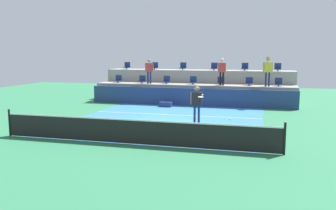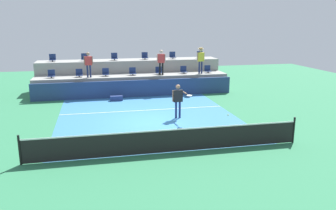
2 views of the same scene
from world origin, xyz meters
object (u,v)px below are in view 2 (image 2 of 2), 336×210
Objects in this scene: stadium_chair_upper_far_right at (200,55)px; stadium_chair_lower_mid_right at (159,71)px; stadium_chair_lower_left at (79,74)px; spectator_with_hat at (201,58)px; stadium_chair_lower_far_right at (208,70)px; tennis_player at (178,98)px; spectator_leaning_on_rail at (88,62)px; stadium_chair_lower_mid_left at (106,73)px; stadium_chair_upper_right at (173,56)px; stadium_chair_upper_mid_right at (145,56)px; stadium_chair_upper_mid_left at (114,57)px; equipment_bag at (116,98)px; stadium_chair_upper_left at (84,58)px; tennis_ball at (228,115)px; stadium_chair_lower_center at (133,72)px; stadium_chair_upper_far_left at (52,58)px; stadium_chair_lower_far_left at (51,74)px; spectator_in_grey at (161,60)px; stadium_chair_lower_right at (184,70)px.

stadium_chair_lower_mid_right is at bearing -152.95° from stadium_chair_upper_far_right.
spectator_with_hat is at bearing -2.67° from stadium_chair_lower_left.
stadium_chair_lower_far_right is 7.78m from tennis_player.
stadium_chair_lower_mid_right is at bearing 180.00° from stadium_chair_lower_far_right.
stadium_chair_upper_far_right is 8.51m from spectator_leaning_on_rail.
stadium_chair_lower_left and stadium_chair_lower_mid_left have the same top height.
stadium_chair_lower_mid_left is 1.00× the size of stadium_chair_upper_right.
stadium_chair_upper_mid_right is at bearing 148.55° from spectator_with_hat.
stadium_chair_lower_mid_left is at bearing 180.00° from stadium_chair_lower_mid_right.
stadium_chair_upper_mid_left is (2.44, 1.80, 0.85)m from stadium_chair_lower_left.
equipment_bag is (2.24, -2.09, -1.31)m from stadium_chair_lower_left.
stadium_chair_upper_mid_left is at bearing 0.00° from stadium_chair_upper_left.
stadium_chair_lower_center is at bearing 109.83° from tennis_ball.
stadium_chair_upper_far_left reaches higher than stadium_chair_lower_left.
stadium_chair_lower_mid_left is 1.81m from stadium_chair_lower_center.
stadium_chair_upper_mid_left is 6.18m from spectator_with_hat.
stadium_chair_lower_far_right is 8.76m from stadium_chair_upper_left.
stadium_chair_lower_far_left is 7.09m from stadium_chair_lower_mid_right.
stadium_chair_upper_right is at bearing 78.84° from tennis_player.
stadium_chair_upper_far_right is at bearing 27.05° from stadium_chair_lower_mid_right.
tennis_player is 1.03× the size of spectator_in_grey.
tennis_player is (-3.82, -8.56, -1.25)m from stadium_chair_upper_far_right.
stadium_chair_upper_far_right reaches higher than stadium_chair_lower_mid_left.
stadium_chair_lower_left is at bearing -45.01° from stadium_chair_upper_far_left.
stadium_chair_upper_far_left is 6.45m from stadium_chair_upper_mid_right.
equipment_bag is (4.04, -3.89, -2.16)m from stadium_chair_upper_far_left.
spectator_in_grey is (-3.45, -0.38, 0.81)m from stadium_chair_lower_far_right.
stadium_chair_lower_left is 1.00× the size of stadium_chair_lower_right.
stadium_chair_lower_far_left is at bearing 177.79° from spectator_with_hat.
spectator_in_grey is at bearing 28.15° from equipment_bag.
tennis_player is at bearing -44.85° from stadium_chair_lower_far_left.
stadium_chair_upper_far_right is 2.28m from spectator_with_hat.
stadium_chair_lower_center is at bearing -161.36° from stadium_chair_upper_far_right.
tennis_ball is at bearing -89.67° from stadium_chair_upper_right.
stadium_chair_lower_right is 1.48m from spectator_with_hat.
stadium_chair_lower_left is 1.00× the size of stadium_chair_upper_left.
stadium_chair_lower_far_left is at bearing -170.37° from stadium_chair_upper_far_right.
stadium_chair_upper_far_left reaches higher than tennis_player.
stadium_chair_upper_mid_left is 9.03m from tennis_player.
stadium_chair_upper_mid_right is (4.65, 1.80, 0.85)m from stadium_chair_lower_left.
spectator_leaning_on_rail is (-8.23, -2.18, -0.09)m from stadium_chair_upper_far_right.
stadium_chair_lower_left is 2.68m from stadium_chair_upper_far_left.
stadium_chair_upper_far_left is at bearing 136.08° from equipment_bag.
stadium_chair_upper_left is 1.00× the size of stadium_chair_upper_right.
tennis_ball is (-2.09, -9.06, -0.77)m from stadium_chair_lower_far_right.
stadium_chair_lower_far_left reaches higher than tennis_player.
stadium_chair_upper_far_left is (-10.69, 1.80, 0.85)m from stadium_chair_lower_far_right.
stadium_chair_upper_mid_left reaches higher than stadium_chair_lower_far_left.
stadium_chair_lower_far_right is at bearing -23.01° from stadium_chair_upper_mid_right.
stadium_chair_upper_left is 0.30× the size of tennis_player.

